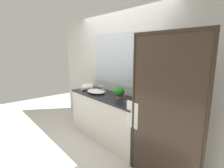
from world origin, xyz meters
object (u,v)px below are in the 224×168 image
potted_plant (119,92)px  rolled_towel_middle (87,88)px  faucet (103,89)px  amenity_bottle_conditioner (135,98)px  rolled_towel_near_edge (87,86)px  sink_basin (96,91)px  amenity_bottle_body_wash (133,96)px

potted_plant → rolled_towel_middle: (-0.95, -0.09, -0.07)m
faucet → amenity_bottle_conditioner: (0.88, 0.02, -0.01)m
faucet → rolled_towel_near_edge: 0.48m
faucet → amenity_bottle_conditioner: size_ratio=2.03×
amenity_bottle_conditioner → sink_basin: bearing=-167.1°
amenity_bottle_body_wash → rolled_towel_near_edge: size_ratio=0.40×
amenity_bottle_conditioner → amenity_bottle_body_wash: bearing=147.1°
amenity_bottle_conditioner → rolled_towel_near_edge: bearing=-174.4°
amenity_bottle_body_wash → potted_plant: bearing=-136.3°
amenity_bottle_conditioner → rolled_towel_near_edge: size_ratio=0.37×
rolled_towel_near_edge → sink_basin: bearing=-8.4°
potted_plant → amenity_bottle_body_wash: size_ratio=2.40×
amenity_bottle_body_wash → rolled_towel_middle: bearing=-167.2°
sink_basin → rolled_towel_middle: bearing=178.5°
sink_basin → faucet: faucet is taller
faucet → rolled_towel_near_edge: (-0.46, -0.11, 0.01)m
faucet → rolled_towel_middle: size_ratio=0.66×
sink_basin → rolled_towel_middle: size_ratio=1.71×
rolled_towel_near_edge → rolled_towel_middle: 0.13m
amenity_bottle_conditioner → rolled_towel_middle: (-1.23, -0.19, 0.01)m
amenity_bottle_conditioner → rolled_towel_middle: rolled_towel_middle is taller
faucet → amenity_bottle_body_wash: (0.78, 0.09, -0.01)m
rolled_towel_near_edge → rolled_towel_middle: bearing=-28.3°
rolled_towel_middle → amenity_bottle_conditioner: bearing=8.8°
faucet → rolled_towel_middle: (-0.35, -0.17, -0.00)m
faucet → potted_plant: size_ratio=0.78×
faucet → potted_plant: (0.60, -0.08, 0.07)m
sink_basin → potted_plant: (0.60, 0.10, 0.08)m
rolled_towel_near_edge → faucet: bearing=13.3°
rolled_towel_near_edge → rolled_towel_middle: (0.11, -0.06, -0.01)m
amenity_bottle_body_wash → rolled_towel_middle: (-1.13, -0.26, 0.01)m
sink_basin → rolled_towel_near_edge: bearing=171.6°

